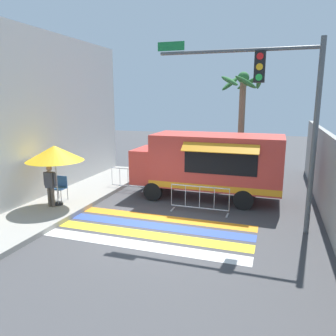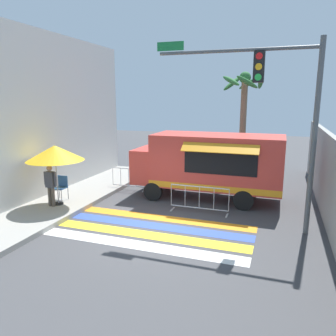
% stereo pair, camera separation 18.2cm
% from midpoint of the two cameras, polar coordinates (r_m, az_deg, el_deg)
% --- Properties ---
extents(ground_plane, '(60.00, 60.00, 0.00)m').
position_cam_midpoint_polar(ground_plane, '(10.85, -2.82, -10.57)').
color(ground_plane, '#424244').
extents(sidewalk_left, '(4.40, 16.00, 0.17)m').
position_cam_midpoint_polar(sidewalk_left, '(13.56, -24.43, -6.60)').
color(sidewalk_left, '#99968E').
rests_on(sidewalk_left, ground_plane).
extents(building_left_facade, '(0.25, 16.00, 6.86)m').
position_cam_midpoint_polar(building_left_facade, '(13.15, -26.63, 7.55)').
color(building_left_facade, silver).
rests_on(building_left_facade, ground_plane).
extents(concrete_wall_right, '(0.20, 16.00, 2.93)m').
position_cam_midpoint_polar(concrete_wall_right, '(12.75, 25.75, -1.43)').
color(concrete_wall_right, gray).
rests_on(concrete_wall_right, ground_plane).
extents(crosswalk_painted, '(6.40, 2.84, 0.01)m').
position_cam_midpoint_polar(crosswalk_painted, '(10.74, -3.06, -10.79)').
color(crosswalk_painted, white).
rests_on(crosswalk_painted, ground_plane).
extents(food_truck, '(6.14, 2.63, 2.73)m').
position_cam_midpoint_polar(food_truck, '(13.73, 6.17, 1.07)').
color(food_truck, '#D13D33').
rests_on(food_truck, ground_plane).
extents(traffic_signal_pole, '(5.04, 0.29, 5.95)m').
position_cam_midpoint_polar(traffic_signal_pole, '(10.59, 18.53, 11.17)').
color(traffic_signal_pole, '#515456').
rests_on(traffic_signal_pole, ground_plane).
extents(patio_umbrella, '(2.13, 2.13, 2.29)m').
position_cam_midpoint_polar(patio_umbrella, '(12.88, -19.51, 2.42)').
color(patio_umbrella, black).
rests_on(patio_umbrella, sidewalk_left).
extents(folding_chair, '(0.45, 0.45, 0.96)m').
position_cam_midpoint_polar(folding_chair, '(13.78, -18.53, -2.94)').
color(folding_chair, '#4C4C51').
rests_on(folding_chair, sidewalk_left).
extents(vendor_person, '(0.53, 0.21, 1.57)m').
position_cam_midpoint_polar(vendor_person, '(12.97, -20.22, -2.61)').
color(vendor_person, brown).
rests_on(vendor_person, sidewalk_left).
extents(barricade_front, '(2.20, 0.44, 1.02)m').
position_cam_midpoint_polar(barricade_front, '(12.19, 5.09, -5.48)').
color(barricade_front, '#B7BABF').
rests_on(barricade_front, ground_plane).
extents(barricade_side, '(1.67, 0.44, 1.02)m').
position_cam_midpoint_polar(barricade_side, '(15.26, -7.33, -2.00)').
color(barricade_side, '#B7BABF').
rests_on(barricade_side, ground_plane).
extents(palm_tree, '(2.29, 2.36, 5.51)m').
position_cam_midpoint_polar(palm_tree, '(17.86, 12.46, 10.86)').
color(palm_tree, '#7A664C').
rests_on(palm_tree, ground_plane).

